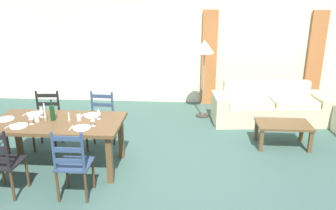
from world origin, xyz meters
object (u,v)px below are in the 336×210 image
at_px(wine_glass_near_left, 31,117).
at_px(wine_glass_far_right, 98,112).
at_px(wine_bottle, 52,113).
at_px(standing_lamp, 204,51).
at_px(coffee_table, 283,127).
at_px(dining_chair_near_left, 2,162).
at_px(couch, 268,108).
at_px(coffee_cup_secondary, 37,119).
at_px(coffee_cup_primary, 79,118).
at_px(dining_chair_far_right, 101,121).
at_px(dining_chair_far_left, 47,120).
at_px(wine_glass_near_right, 93,119).
at_px(dining_chair_near_right, 73,164).
at_px(dining_table, 58,127).
at_px(wine_glass_far_left, 41,110).

height_order(wine_glass_near_left, wine_glass_far_right, same).
distance_m(wine_bottle, standing_lamp, 3.33).
relative_size(wine_glass_near_left, coffee_table, 0.18).
xyz_separation_m(dining_chair_near_left, couch, (3.99, 3.00, -0.19)).
bearing_deg(coffee_cup_secondary, coffee_cup_primary, 8.69).
distance_m(dining_chair_near_left, dining_chair_far_right, 1.75).
relative_size(dining_chair_far_left, coffee_cup_secondary, 10.67).
distance_m(wine_glass_near_right, standing_lamp, 3.07).
distance_m(coffee_cup_primary, coffee_table, 3.39).
distance_m(coffee_cup_secondary, standing_lamp, 3.54).
xyz_separation_m(dining_chair_near_right, standing_lamp, (1.72, 3.17, 0.93)).
xyz_separation_m(wine_bottle, coffee_cup_primary, (0.39, 0.01, -0.07)).
xyz_separation_m(wine_bottle, wine_glass_far_right, (0.66, 0.10, -0.01)).
relative_size(dining_chair_near_left, coffee_cup_primary, 10.67).
bearing_deg(dining_table, wine_bottle, 155.24).
bearing_deg(dining_chair_near_left, dining_chair_near_right, 0.93).
height_order(dining_chair_near_left, coffee_cup_primary, dining_chair_near_left).
bearing_deg(dining_chair_near_right, coffee_table, 29.99).
bearing_deg(couch, coffee_table, -90.37).
height_order(dining_table, wine_glass_near_left, wine_glass_near_left).
bearing_deg(coffee_cup_secondary, dining_table, 8.82).
bearing_deg(couch, dining_chair_far_left, -159.58).
bearing_deg(coffee_table, dining_chair_far_left, -175.92).
relative_size(wine_glass_far_right, coffee_table, 0.18).
bearing_deg(wine_glass_near_right, coffee_cup_primary, 143.37).
bearing_deg(dining_chair_far_right, wine_glass_near_left, -130.20).
height_order(wine_glass_far_left, wine_glass_far_right, same).
bearing_deg(dining_chair_near_right, coffee_cup_secondary, 136.54).
relative_size(dining_chair_near_left, wine_glass_far_right, 5.96).
relative_size(dining_chair_near_left, standing_lamp, 0.59).
xyz_separation_m(wine_bottle, coffee_table, (3.61, 0.97, -0.51)).
bearing_deg(standing_lamp, coffee_cup_primary, -128.74).
xyz_separation_m(wine_glass_near_right, wine_glass_far_left, (-0.88, 0.31, 0.00)).
distance_m(dining_chair_far_right, wine_glass_far_left, 1.01).
height_order(dining_chair_far_left, wine_glass_far_left, dining_chair_far_left).
xyz_separation_m(dining_chair_far_left, couch, (4.04, 1.50, -0.19)).
xyz_separation_m(coffee_table, standing_lamp, (-1.34, 1.40, 1.06)).
relative_size(wine_glass_far_left, wine_glass_far_right, 1.00).
height_order(dining_chair_near_left, dining_chair_far_left, same).
xyz_separation_m(wine_glass_far_left, coffee_cup_secondary, (0.02, -0.20, -0.07)).
bearing_deg(wine_glass_far_right, couch, 35.12).
xyz_separation_m(dining_chair_near_left, wine_glass_far_right, (1.03, 0.91, 0.38)).
bearing_deg(coffee_table, coffee_cup_secondary, -164.71).
xyz_separation_m(dining_chair_near_left, coffee_table, (3.98, 1.78, -0.12)).
bearing_deg(coffee_cup_primary, wine_glass_far_right, 17.41).
relative_size(coffee_cup_secondary, couch, 0.04).
height_order(dining_table, dining_chair_far_right, dining_chair_far_right).
xyz_separation_m(dining_chair_far_left, wine_glass_near_left, (0.18, -0.86, 0.38)).
relative_size(dining_chair_near_left, wine_glass_near_right, 5.96).
relative_size(dining_table, coffee_cup_primary, 21.11).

